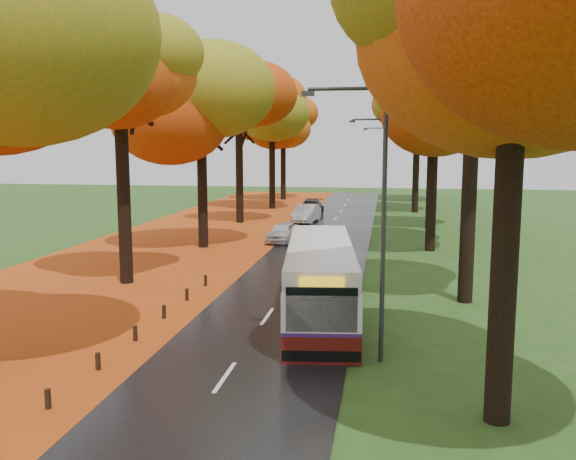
% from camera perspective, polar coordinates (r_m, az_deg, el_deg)
% --- Properties ---
extents(road, '(6.50, 90.00, 0.04)m').
position_cam_1_polar(road, '(35.30, 2.14, -2.30)').
color(road, black).
rests_on(road, ground).
extents(centre_line, '(0.12, 90.00, 0.01)m').
position_cam_1_polar(centre_line, '(35.29, 2.14, -2.26)').
color(centre_line, silver).
rests_on(centre_line, road).
extents(leaf_verge, '(12.00, 90.00, 0.02)m').
position_cam_1_polar(leaf_verge, '(37.47, -11.66, -1.87)').
color(leaf_verge, '#923D0D').
rests_on(leaf_verge, ground).
extents(leaf_drift, '(0.90, 90.00, 0.01)m').
position_cam_1_polar(leaf_drift, '(35.79, -2.71, -2.12)').
color(leaf_drift, '#C34514').
rests_on(leaf_drift, road).
extents(trees_left, '(9.20, 74.00, 13.88)m').
position_cam_1_polar(trees_left, '(38.40, -8.35, 12.72)').
color(trees_left, black).
rests_on(trees_left, ground).
extents(trees_right, '(9.30, 74.20, 13.96)m').
position_cam_1_polar(trees_right, '(36.64, 14.15, 13.03)').
color(trees_right, black).
rests_on(trees_right, ground).
extents(bollard_row, '(0.11, 23.51, 0.52)m').
position_cam_1_polar(bollard_row, '(17.36, -19.31, -13.02)').
color(bollard_row, black).
rests_on(bollard_row, ground).
extents(streetlamp_near, '(2.45, 0.18, 8.00)m').
position_cam_1_polar(streetlamp_near, '(17.54, 8.15, 2.56)').
color(streetlamp_near, '#333538').
rests_on(streetlamp_near, ground).
extents(streetlamp_mid, '(2.45, 0.18, 8.00)m').
position_cam_1_polar(streetlamp_mid, '(39.49, 8.80, 5.57)').
color(streetlamp_mid, '#333538').
rests_on(streetlamp_mid, ground).
extents(streetlamp_far, '(2.45, 0.18, 8.00)m').
position_cam_1_polar(streetlamp_far, '(61.48, 8.99, 6.43)').
color(streetlamp_far, '#333538').
rests_on(streetlamp_far, ground).
extents(bus, '(3.54, 10.49, 2.71)m').
position_cam_1_polar(bus, '(22.53, 3.02, -4.53)').
color(bus, '#53110D').
rests_on(bus, road).
extents(car_white, '(1.98, 3.95, 1.29)m').
position_cam_1_polar(car_white, '(39.57, -0.49, -0.19)').
color(car_white, silver).
rests_on(car_white, road).
extents(car_silver, '(1.99, 4.54, 1.45)m').
position_cam_1_polar(car_silver, '(49.30, 1.73, 1.54)').
color(car_silver, '#A6AAAE').
rests_on(car_silver, road).
extents(car_dark, '(2.04, 4.77, 1.37)m').
position_cam_1_polar(car_dark, '(54.06, 2.16, 2.08)').
color(car_dark, black).
rests_on(car_dark, road).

